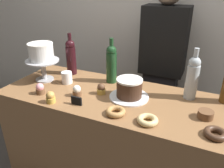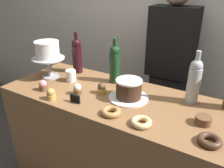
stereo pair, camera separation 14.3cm
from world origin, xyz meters
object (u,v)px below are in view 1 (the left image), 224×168
cake_stand_pedestal (43,67)px  wine_bottle_green (111,63)px  donut_glazed (148,120)px  donut_maple (116,112)px  wine_bottle_dark_red (71,56)px  cupcake_strawberry (40,89)px  white_layer_cake (41,52)px  coffee_cup_ceramic (67,78)px  cookie_stack (206,114)px  donut_chocolate (216,133)px  wine_bottle_clear (192,77)px  cupcake_vanilla (77,91)px  chocolate_round_cake (129,88)px  cupcake_chocolate (101,89)px  cupcake_caramel (51,97)px  barista_figure (161,73)px  price_sign_chalkboard (76,101)px

cake_stand_pedestal → wine_bottle_green: 0.50m
donut_glazed → donut_maple: same height
wine_bottle_dark_red → cupcake_strawberry: 0.40m
white_layer_cake → donut_maple: 0.74m
coffee_cup_ceramic → donut_maple: bearing=-26.0°
white_layer_cake → cookie_stack: white_layer_cake is taller
wine_bottle_dark_red → donut_chocolate: bearing=-19.8°
wine_bottle_clear → wine_bottle_green: bearing=177.9°
white_layer_cake → cake_stand_pedestal: bearing=90.0°
wine_bottle_dark_red → donut_maple: wine_bottle_dark_red is taller
white_layer_cake → wine_bottle_clear: bearing=8.9°
donut_glazed → cupcake_vanilla: bearing=168.3°
wine_bottle_dark_red → cupcake_strawberry: wine_bottle_dark_red is taller
cake_stand_pedestal → chocolate_round_cake: bearing=0.3°
cake_stand_pedestal → donut_chocolate: 1.21m
donut_maple → cake_stand_pedestal: bearing=162.6°
donut_chocolate → cupcake_chocolate: bearing=166.4°
cupcake_caramel → donut_chocolate: cupcake_caramel is taller
cookie_stack → barista_figure: bearing=120.4°
white_layer_cake → wine_bottle_green: bearing=21.2°
cupcake_strawberry → cupcake_vanilla: bearing=17.6°
white_layer_cake → wine_bottle_dark_red: (0.12, 0.20, -0.08)m
chocolate_round_cake → wine_bottle_clear: (0.35, 0.16, 0.07)m
price_sign_chalkboard → white_layer_cake: bearing=153.2°
wine_bottle_dark_red → wine_bottle_green: bearing=-2.2°
donut_maple → white_layer_cake: bearing=162.6°
wine_bottle_clear → cupcake_caramel: (-0.76, -0.42, -0.11)m
white_layer_cake → cupcake_vanilla: size_ratio=2.38×
wine_bottle_dark_red → donut_chocolate: (1.08, -0.39, -0.13)m
wine_bottle_clear → wine_bottle_green: 0.56m
donut_chocolate → wine_bottle_green: bearing=152.7°
wine_bottle_clear → donut_chocolate: bearing=-64.8°
price_sign_chalkboard → wine_bottle_clear: bearing=31.6°
cake_stand_pedestal → donut_maple: cake_stand_pedestal is taller
cookie_stack → coffee_cup_ceramic: size_ratio=0.99×
cupcake_chocolate → price_sign_chalkboard: (-0.07, -0.19, -0.01)m
chocolate_round_cake → cookie_stack: size_ratio=1.96×
white_layer_cake → price_sign_chalkboard: (0.42, -0.21, -0.19)m
chocolate_round_cake → cupcake_caramel: size_ratio=2.22×
cupcake_strawberry → cupcake_chocolate: bearing=24.6°
white_layer_cake → chocolate_round_cake: (0.67, 0.00, -0.15)m
cupcake_caramel → donut_glazed: size_ratio=0.66×
chocolate_round_cake → donut_maple: chocolate_round_cake is taller
cupcake_caramel → cookie_stack: 0.90m
price_sign_chalkboard → coffee_cup_ceramic: coffee_cup_ceramic is taller
coffee_cup_ceramic → barista_figure: (0.55, 0.60, -0.09)m
cupcake_caramel → chocolate_round_cake: bearing=32.1°
wine_bottle_green → cupcake_vanilla: bearing=-110.1°
wine_bottle_green → coffee_cup_ceramic: bearing=-151.4°
cupcake_vanilla → wine_bottle_clear: bearing=22.5°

